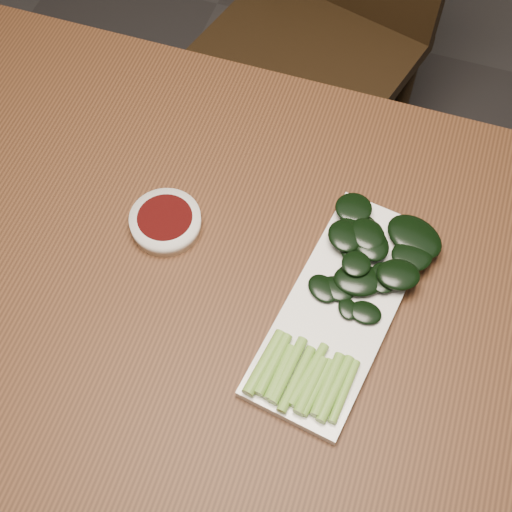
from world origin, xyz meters
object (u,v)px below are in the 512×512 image
(sauce_bowl, at_px, (166,222))
(gai_lan, at_px, (356,282))
(table, at_px, (242,318))
(chair_far, at_px, (318,23))
(serving_plate, at_px, (341,308))

(sauce_bowl, distance_m, gai_lan, 0.28)
(table, distance_m, gai_lan, 0.18)
(table, bearing_deg, chair_far, 97.28)
(gai_lan, bearing_deg, chair_far, 107.87)
(gai_lan, bearing_deg, table, -158.91)
(serving_plate, distance_m, gai_lan, 0.04)
(chair_far, relative_size, gai_lan, 2.63)
(chair_far, relative_size, serving_plate, 2.53)
(chair_far, height_order, gai_lan, chair_far)
(chair_far, distance_m, gai_lan, 0.85)
(table, distance_m, sauce_bowl, 0.17)
(table, bearing_deg, serving_plate, 9.26)
(gai_lan, bearing_deg, sauce_bowl, 177.03)
(table, distance_m, chair_far, 0.84)
(sauce_bowl, distance_m, serving_plate, 0.27)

